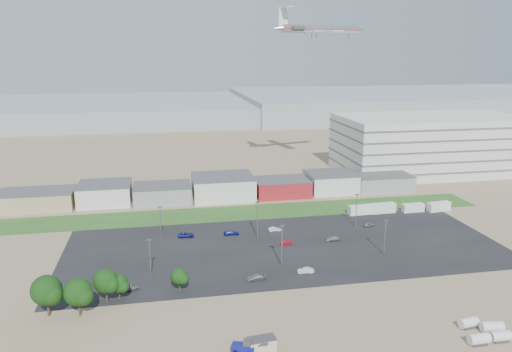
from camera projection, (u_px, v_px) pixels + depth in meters
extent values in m
plane|color=#8C7B59|center=(285.00, 280.00, 118.10)|extent=(700.00, 700.00, 0.00)
cube|color=black|center=(285.00, 247.00, 138.06)|extent=(120.00, 50.00, 0.01)
cube|color=#284F1D|center=(248.00, 212.00, 167.64)|extent=(160.00, 16.00, 0.02)
cube|color=silver|center=(430.00, 144.00, 221.94)|extent=(80.00, 40.00, 25.00)
imported|color=#A5A5AA|center=(256.00, 278.00, 117.89)|extent=(4.59, 2.25, 1.29)
imported|color=navy|center=(231.00, 233.00, 146.94)|extent=(4.46, 1.82, 1.29)
imported|color=maroon|center=(286.00, 243.00, 139.52)|extent=(3.37, 1.24, 1.10)
imported|color=#A5A5AA|center=(369.00, 225.00, 153.89)|extent=(3.51, 1.72, 1.15)
imported|color=navy|center=(186.00, 235.00, 145.15)|extent=(4.72, 2.28, 1.30)
imported|color=#595B5E|center=(130.00, 287.00, 112.95)|extent=(4.41, 1.98, 1.26)
imported|color=silver|center=(275.00, 229.00, 149.99)|extent=(3.82, 1.40, 1.25)
imported|color=#A5A5AA|center=(333.00, 239.00, 142.43)|extent=(4.26, 1.78, 1.23)
imported|color=silver|center=(306.00, 270.00, 121.66)|extent=(4.09, 1.69, 1.32)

